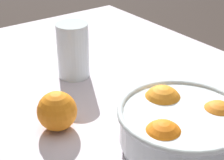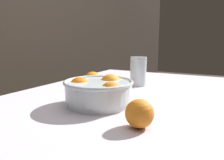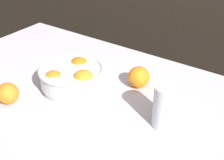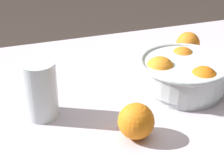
{
  "view_description": "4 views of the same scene",
  "coord_description": "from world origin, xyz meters",
  "px_view_note": "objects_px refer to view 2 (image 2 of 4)",
  "views": [
    {
      "loc": [
        -0.51,
        0.46,
        1.2
      ],
      "look_at": [
        0.07,
        0.04,
        0.83
      ],
      "focal_mm": 60.0,
      "sensor_mm": 36.0,
      "label": 1
    },
    {
      "loc": [
        -0.75,
        -0.38,
        0.97
      ],
      "look_at": [
        0.05,
        0.05,
        0.81
      ],
      "focal_mm": 35.0,
      "sensor_mm": 36.0,
      "label": 2
    },
    {
      "loc": [
        0.58,
        -0.73,
        1.39
      ],
      "look_at": [
        0.04,
        0.05,
        0.82
      ],
      "focal_mm": 50.0,
      "sensor_mm": 36.0,
      "label": 3
    },
    {
      "loc": [
        0.35,
        0.8,
        1.27
      ],
      "look_at": [
        0.08,
        0.0,
        0.81
      ],
      "focal_mm": 60.0,
      "sensor_mm": 36.0,
      "label": 4
    }
  ],
  "objects_px": {
    "fruit_bowl": "(99,91)",
    "orange_loose_front": "(140,114)",
    "juice_glass": "(138,72)",
    "orange_loose_near_bowl": "(93,81)"
  },
  "relations": [
    {
      "from": "fruit_bowl",
      "to": "juice_glass",
      "type": "bearing_deg",
      "value": 0.71
    },
    {
      "from": "juice_glass",
      "to": "orange_loose_near_bowl",
      "type": "bearing_deg",
      "value": 141.06
    },
    {
      "from": "juice_glass",
      "to": "orange_loose_front",
      "type": "distance_m",
      "value": 0.55
    },
    {
      "from": "orange_loose_near_bowl",
      "to": "fruit_bowl",
      "type": "bearing_deg",
      "value": -141.61
    },
    {
      "from": "orange_loose_front",
      "to": "juice_glass",
      "type": "bearing_deg",
      "value": 21.91
    },
    {
      "from": "fruit_bowl",
      "to": "juice_glass",
      "type": "distance_m",
      "value": 0.38
    },
    {
      "from": "juice_glass",
      "to": "orange_loose_front",
      "type": "relative_size",
      "value": 1.89
    },
    {
      "from": "fruit_bowl",
      "to": "juice_glass",
      "type": "relative_size",
      "value": 1.69
    },
    {
      "from": "fruit_bowl",
      "to": "orange_loose_front",
      "type": "bearing_deg",
      "value": -122.04
    },
    {
      "from": "orange_loose_near_bowl",
      "to": "orange_loose_front",
      "type": "bearing_deg",
      "value": -132.13
    }
  ]
}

